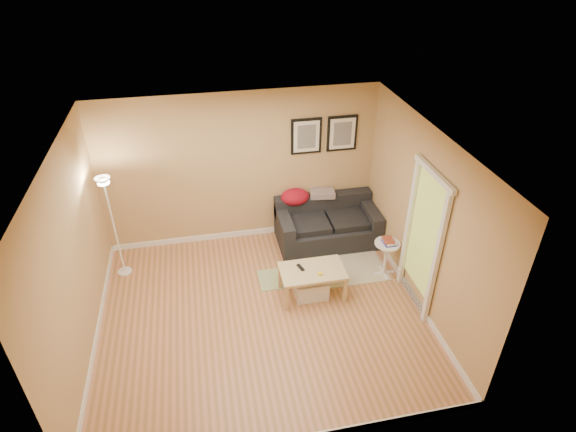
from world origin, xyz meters
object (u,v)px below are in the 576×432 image
object	(u,v)px
sofa	(328,223)
side_table	(385,259)
coffee_table	(312,282)
floor_lamp	(115,230)
book_stack	(389,241)
storage_bin	(311,288)

from	to	relation	value
sofa	side_table	world-z (taller)	sofa
coffee_table	floor_lamp	bearing A→B (deg)	147.22
sofa	book_stack	distance (m)	1.26
coffee_table	floor_lamp	xyz separation A→B (m)	(-2.79, 1.10, 0.57)
book_stack	floor_lamp	xyz separation A→B (m)	(-4.03, 0.86, 0.17)
book_stack	sofa	bearing A→B (deg)	127.98
storage_bin	floor_lamp	bearing A→B (deg)	157.96
book_stack	floor_lamp	bearing A→B (deg)	173.78
storage_bin	book_stack	world-z (taller)	book_stack
coffee_table	side_table	distance (m)	1.26
coffee_table	storage_bin	size ratio (longest dim) A/B	1.90
storage_bin	side_table	bearing A→B (deg)	11.74
sofa	coffee_table	size ratio (longest dim) A/B	1.82
coffee_table	side_table	size ratio (longest dim) A/B	1.56
storage_bin	side_table	xyz separation A→B (m)	(1.25, 0.26, 0.15)
coffee_table	side_table	xyz separation A→B (m)	(1.23, 0.24, 0.07)
coffee_table	floor_lamp	distance (m)	3.05
storage_bin	book_stack	bearing A→B (deg)	11.50
coffee_table	book_stack	xyz separation A→B (m)	(1.25, 0.24, 0.40)
sofa	side_table	distance (m)	1.22
sofa	storage_bin	xyz separation A→B (m)	(-0.61, -1.30, -0.22)
storage_bin	sofa	bearing A→B (deg)	64.81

